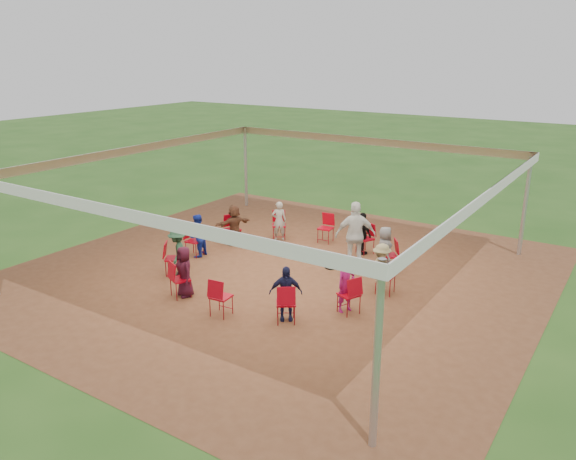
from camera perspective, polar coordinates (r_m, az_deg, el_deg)
The scene contains 28 objects.
ground at distance 15.09m, azimuth -0.63°, elevation -4.37°, with size 80.00×80.00×0.00m, color #2A551A.
dirt_patch at distance 15.09m, azimuth -0.63°, elevation -4.35°, with size 13.00×13.00×0.00m, color brown.
tent at distance 14.37m, azimuth -0.66°, elevation 4.43°, with size 10.33×10.33×3.00m.
chair_0 at distance 13.89m, azimuth 9.88°, elevation -4.64°, with size 0.42×0.44×0.90m, color #AD0212, non-canonical shape.
chair_1 at distance 15.28m, azimuth 10.19°, elevation -2.57°, with size 0.42×0.44×0.90m, color #AD0212, non-canonical shape.
chair_2 at distance 16.53m, azimuth 7.85°, elevation -0.89°, with size 0.42×0.44×0.90m, color #AD0212, non-canonical shape.
chair_3 at distance 17.37m, azimuth 3.85°, elevation 0.15°, with size 0.42×0.44×0.90m, color #AD0212, non-canonical shape.
chair_4 at distance 17.65m, azimuth -0.92°, elevation 0.47°, with size 0.42×0.44×0.90m, color #AD0212, non-canonical shape.
chair_5 at distance 17.30m, azimuth -5.64°, elevation 0.04°, with size 0.42×0.44×0.90m, color #AD0212, non-canonical shape.
chair_6 at distance 16.41m, azimuth -9.50°, elevation -1.12°, with size 0.42×0.44×0.90m, color #AD0212, non-canonical shape.
chair_7 at distance 15.12m, azimuth -11.58°, elevation -2.87°, with size 0.42×0.44×0.90m, color #AD0212, non-canonical shape.
chair_8 at distance 13.75m, azimuth -10.89°, elevation -4.95°, with size 0.42×0.44×0.90m, color #AD0212, non-canonical shape.
chair_9 at distance 12.67m, azimuth -6.83°, elevation -6.76°, with size 0.42×0.44×0.90m, color #AD0212, non-canonical shape.
chair_10 at distance 12.28m, azimuth -0.22°, elevation -7.44°, with size 0.42×0.44×0.90m, color #AD0212, non-canonical shape.
chair_11 at distance 12.76m, azimuth 6.21°, elevation -6.55°, with size 0.42×0.44×0.90m, color #AD0212, non-canonical shape.
person_seated_0 at distance 13.86m, azimuth 9.45°, elevation -3.87°, with size 0.81×0.40×1.25m, color #94895C.
person_seated_1 at distance 15.19m, azimuth 9.79°, elevation -1.94°, with size 0.61×0.34×1.25m, color slate.
person_seated_2 at distance 16.40m, azimuth 7.56°, elevation -0.36°, with size 0.73×0.38×1.25m, color black.
person_seated_3 at distance 17.48m, azimuth -0.91°, elevation 0.92°, with size 0.46×0.30×1.25m, color #A3A191.
person_seated_4 at distance 17.15m, azimuth -5.48°, elevation 0.51°, with size 1.16×0.43×1.25m, color brown.
person_seated_5 at distance 16.28m, azimuth -9.19°, elevation -0.58°, with size 0.61×0.35×1.25m, color #152899.
person_seated_6 at distance 15.04m, azimuth -11.17°, elevation -2.22°, with size 0.81×0.40×1.25m, color #23472F.
person_seated_7 at distance 13.72m, azimuth -10.47°, elevation -4.16°, with size 0.61×0.34×1.25m, color #380D1C.
person_seated_8 at distance 12.32m, azimuth -0.24°, elevation -6.44°, with size 0.73×0.38×1.25m, color #181B3F.
person_seated_9 at distance 12.77m, azimuth 5.90°, elevation -5.63°, with size 0.46×0.30×1.25m, color #981258.
standing_person at distance 15.24m, azimuth 6.88°, elevation -0.53°, with size 1.09×0.56×1.86m, color silver.
cable_coil at distance 15.44m, azimuth 4.34°, elevation -3.83°, with size 0.38×0.38×0.03m.
laptop at distance 13.92m, azimuth 8.83°, elevation -3.88°, with size 0.31×0.38×0.24m.
Camera 1 is at (7.82, -11.61, 5.65)m, focal length 35.00 mm.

